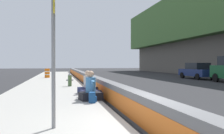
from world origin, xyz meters
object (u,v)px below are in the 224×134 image
fire_hydrant (70,79)px  construction_barrel (47,73)px  route_sign_post (54,38)px  seated_person_middle (90,89)px  seated_person_foreground (91,91)px  seated_person_rear (87,86)px  backpack (92,98)px  parked_car_fourth (197,71)px

fire_hydrant → construction_barrel: 10.38m
route_sign_post → seated_person_middle: bearing=-16.6°
seated_person_foreground → seated_person_rear: seated_person_foreground is taller
route_sign_post → seated_person_foreground: (4.05, -1.37, -1.70)m
seated_person_foreground → seated_person_middle: bearing=-6.8°
route_sign_post → fire_hydrant: bearing=-4.5°
fire_hydrant → seated_person_middle: bearing=-172.8°
route_sign_post → seated_person_rear: 6.71m
fire_hydrant → backpack: 6.97m
seated_person_foreground → backpack: 0.70m
construction_barrel → parked_car_fourth: parked_car_fourth is taller
seated_person_rear → backpack: bearing=176.9°
fire_hydrant → parked_car_fourth: bearing=-63.4°
fire_hydrant → construction_barrel: size_ratio=0.93×
fire_hydrant → seated_person_rear: size_ratio=0.77×
fire_hydrant → seated_person_middle: size_ratio=0.80×
construction_barrel → backpack: bearing=-171.8°
route_sign_post → seated_person_rear: size_ratio=3.17×
fire_hydrant → parked_car_fourth: size_ratio=0.19×
route_sign_post → construction_barrel: route_sign_post is taller
seated_person_foreground → seated_person_middle: 0.91m
seated_person_rear → route_sign_post: bearing=166.6°
seated_person_middle → construction_barrel: size_ratio=1.16×
seated_person_foreground → parked_car_fourth: 18.35m
seated_person_middle → parked_car_fourth: bearing=-46.6°
route_sign_post → seated_person_middle: route_sign_post is taller
route_sign_post → backpack: route_sign_post is taller
backpack → seated_person_rear: bearing=-3.1°
seated_person_middle → construction_barrel: (15.56, 2.59, 0.14)m
backpack → construction_barrel: (17.14, 2.46, 0.28)m
route_sign_post → parked_car_fourth: bearing=-39.9°
route_sign_post → parked_car_fourth: route_sign_post is taller
seated_person_middle → parked_car_fourth: 17.65m
fire_hydrant → parked_car_fourth: (6.76, -13.49, 0.27)m
seated_person_middle → seated_person_rear: size_ratio=0.97×
seated_person_middle → fire_hydrant: bearing=7.2°
seated_person_rear → construction_barrel: bearing=10.4°
seated_person_rear → parked_car_fourth: bearing=-49.9°
seated_person_middle → seated_person_rear: 1.36m
backpack → fire_hydrant: bearing=4.5°
route_sign_post → construction_barrel: bearing=3.1°
route_sign_post → backpack: 4.09m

